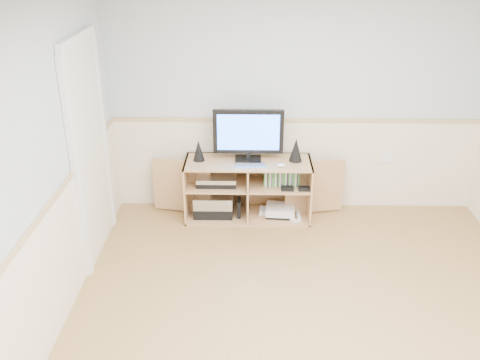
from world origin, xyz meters
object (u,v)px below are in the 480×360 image
object	(u,v)px
monitor	(248,133)
game_consoles	(279,211)
keyboard	(251,166)
media_cabinet	(248,186)

from	to	relation	value
monitor	game_consoles	xyz separation A→B (m)	(0.34, -0.06, -0.88)
monitor	keyboard	xyz separation A→B (m)	(0.03, -0.19, -0.29)
monitor	keyboard	bearing A→B (deg)	-81.71
monitor	keyboard	distance (m)	0.35
game_consoles	media_cabinet	bearing A→B (deg)	168.42
game_consoles	monitor	bearing A→B (deg)	170.02
media_cabinet	keyboard	size ratio (longest dim) A/B	6.52
monitor	game_consoles	world-z (taller)	monitor
keyboard	game_consoles	bearing A→B (deg)	17.42
media_cabinet	keyboard	distance (m)	0.38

